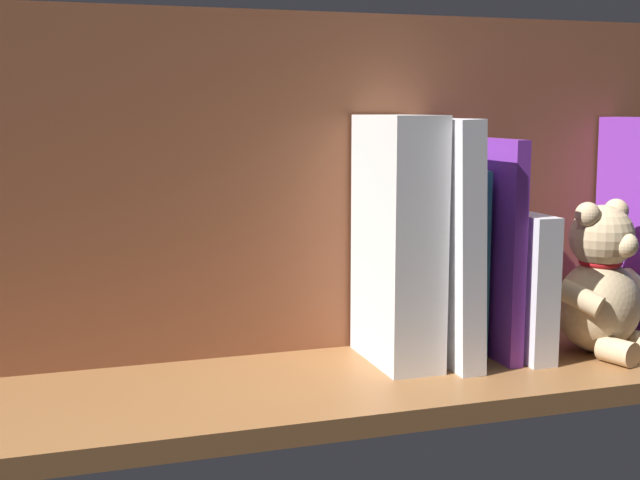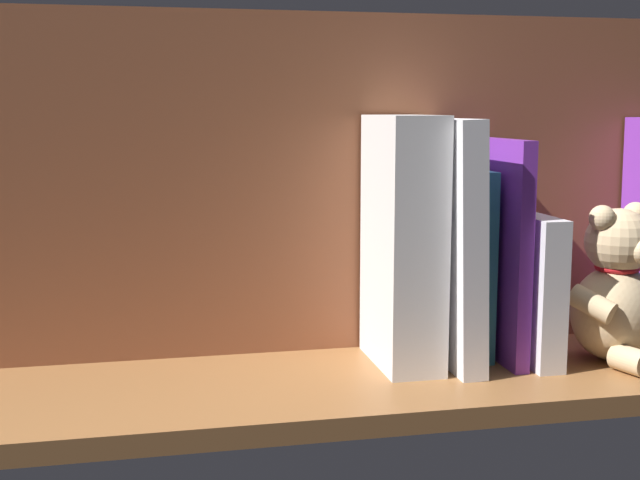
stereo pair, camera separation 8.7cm
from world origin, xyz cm
name	(u,v)px [view 1 (the left image)]	position (x,y,z in cm)	size (l,w,h in cm)	color
ground_plane	(320,385)	(0.00, 0.00, -1.10)	(104.15, 25.21, 2.20)	brown
shelf_back_panel	(292,185)	(0.00, -10.36, 19.17)	(104.15, 1.50, 38.35)	brown
book_1	(628,228)	(-40.89, -4.25, 13.36)	(2.26, 9.91, 26.73)	purple
teddy_bear	(601,286)	(-33.33, 1.41, 7.71)	(13.56, 13.17, 17.51)	#D1B284
book_2	(514,282)	(-23.93, -1.96, 8.15)	(3.00, 14.49, 16.30)	silver
book_3	(489,247)	(-20.93, -2.46, 12.25)	(1.62, 13.49, 24.51)	purple
book_4	(459,261)	(-18.16, -4.31, 10.54)	(2.53, 9.80, 21.07)	teal
book_5	(443,241)	(-14.80, -1.81, 13.34)	(2.78, 14.79, 26.69)	silver
dictionary_thick_white	(397,240)	(-9.71, -2.56, 13.54)	(6.01, 13.09, 27.08)	white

